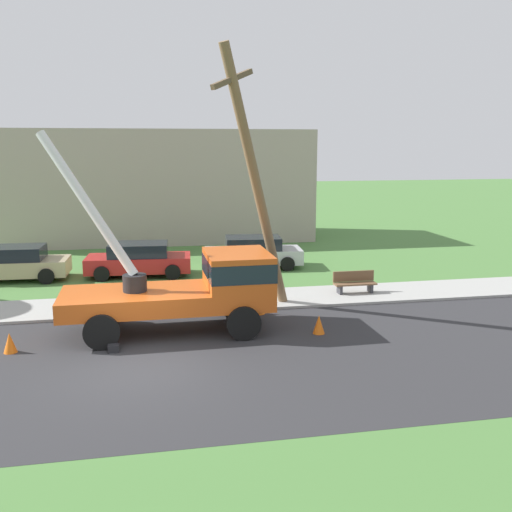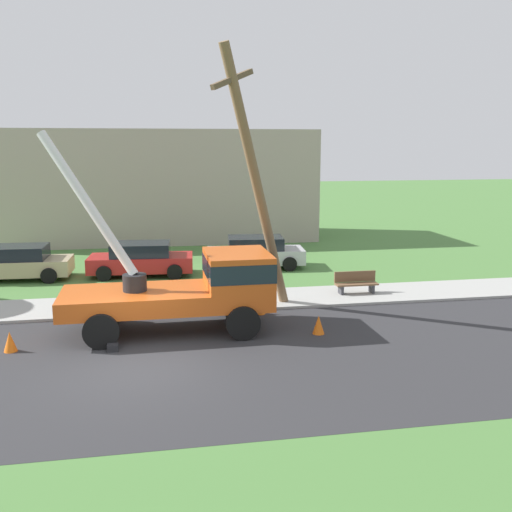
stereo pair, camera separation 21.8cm
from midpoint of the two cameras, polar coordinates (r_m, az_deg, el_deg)
ground_plane at (r=26.73m, az=-11.58°, el=-1.23°), size 120.00×120.00×0.00m
road_asphalt at (r=15.20m, az=-11.89°, el=-10.66°), size 80.00×8.60×0.01m
sidewalk_strip at (r=20.51m, az=-11.71°, el=-4.80°), size 80.00×2.62×0.10m
utility_truck at (r=17.42m, az=-6.40°, el=-2.84°), size 6.78×3.20×5.98m
leaning_utility_pole at (r=18.57m, az=-0.38°, el=7.42°), size 2.99×2.52×8.59m
traffic_cone_ahead at (r=17.33m, az=5.90°, el=-6.78°), size 0.36×0.36×0.56m
traffic_cone_behind at (r=17.12m, az=-23.58°, el=-7.90°), size 0.36×0.36×0.56m
traffic_cone_curbside at (r=19.17m, az=0.02°, el=-4.97°), size 0.36×0.36×0.56m
parked_sedan_tan at (r=25.90m, az=-23.16°, el=-0.68°), size 4.46×2.12×1.42m
parked_sedan_red at (r=25.16m, az=-11.80°, el=-0.34°), size 4.52×2.23×1.42m
parked_sedan_silver at (r=26.30m, az=-0.52°, el=0.38°), size 4.55×2.29×1.42m
park_bench at (r=21.80m, az=9.47°, el=-2.67°), size 1.60×0.45×0.90m
lowrise_building_backdrop at (r=34.79m, az=-10.10°, el=6.94°), size 18.00×6.00×6.40m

